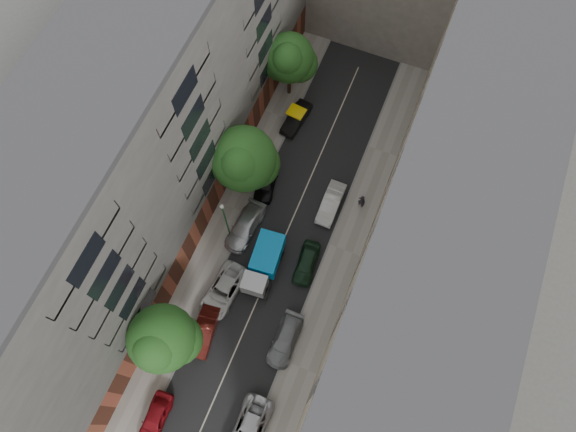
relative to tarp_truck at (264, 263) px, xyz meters
The scene contains 22 objects.
ground 4.49m from the tarp_truck, 82.51° to the left, with size 120.00×120.00×0.00m, color #4C4C49.
road_surface 4.49m from the tarp_truck, 82.51° to the left, with size 8.00×44.00×0.02m, color black.
sidewalk_left 6.64m from the tarp_truck, 139.44° to the left, with size 3.00×44.00×0.15m, color gray.
sidewalk_right 7.51m from the tarp_truck, 34.94° to the left, with size 3.00×44.00×0.15m, color gray.
building_left 14.17m from the tarp_truck, 157.94° to the left, with size 8.00×44.00×20.00m, color #4B4846.
building_right 15.01m from the tarp_truck, 20.11° to the left, with size 8.00×44.00×20.00m, color beige.
tarp_truck is the anchor object (origin of this frame).
car_left_0 15.09m from the tarp_truck, 101.64° to the right, with size 1.70×4.22×1.44m, color maroon.
car_left_1 7.58m from the tarp_truck, 108.28° to the right, with size 1.54×4.43×1.46m, color #4B130F.
car_left_2 4.20m from the tarp_truck, 125.12° to the right, with size 2.44×5.29×1.47m, color silver.
car_left_3 4.11m from the tarp_truck, 138.55° to the left, with size 2.09×5.14×1.49m, color #B8B9BD.
car_left_4 8.24m from the tarp_truck, 111.74° to the left, with size 1.77×4.39×1.50m, color black.
car_left_5 15.55m from the tarp_truck, 101.30° to the left, with size 1.50×4.31×1.42m, color black.
car_right_0 13.44m from the tarp_truck, 71.97° to the right, with size 2.51×5.43×1.51m, color silver.
car_right_1 6.76m from the tarp_truck, 51.83° to the right, with size 1.94×4.78×1.39m, color gray.
car_right_2 3.79m from the tarp_truck, 25.93° to the left, with size 1.70×4.22×1.44m, color black.
car_right_3 8.55m from the tarp_truck, 66.80° to the left, with size 1.57×4.51×1.49m, color silver.
tree_near 10.96m from the tarp_truck, 112.79° to the right, with size 5.42×5.17×8.10m.
tree_mid 8.97m from the tarp_truck, 124.05° to the left, with size 5.96×5.79×8.34m.
tree_far 19.18m from the tarp_truck, 105.22° to the left, with size 5.05×4.74×7.79m.
lamp_post 5.29m from the tarp_truck, 156.95° to the left, with size 0.36×0.36×6.25m.
pedestrian 10.73m from the tarp_truck, 56.36° to the left, with size 0.70×0.46×1.92m, color black.
Camera 1 is at (6.36, -15.71, 44.02)m, focal length 32.00 mm.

